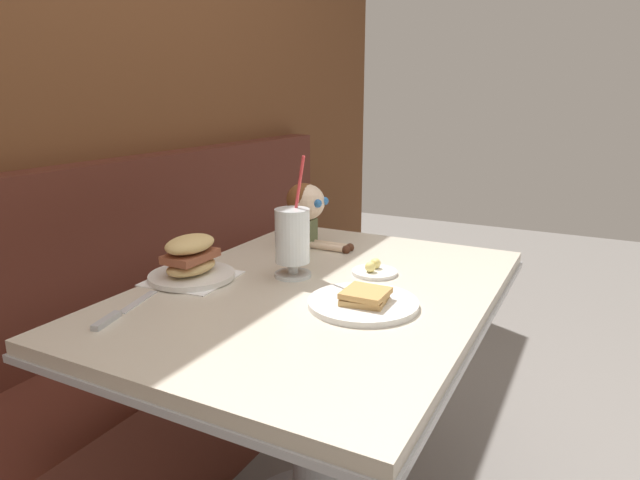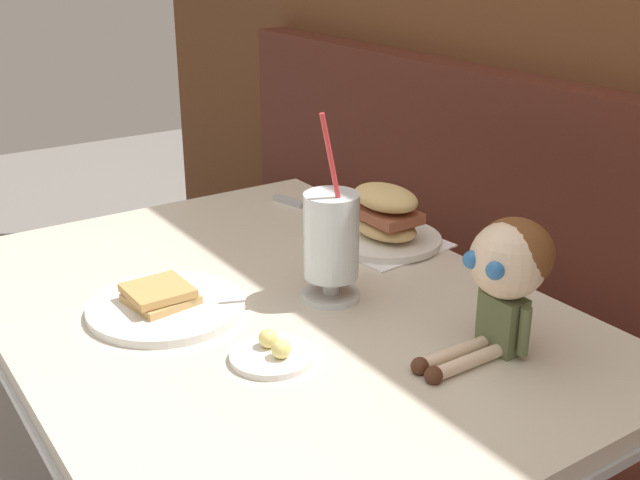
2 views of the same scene
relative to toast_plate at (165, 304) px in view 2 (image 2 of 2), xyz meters
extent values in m
cube|color=#512319|center=(0.07, 0.74, -0.53)|extent=(2.60, 0.48, 0.45)
cube|color=#512319|center=(0.07, 0.93, -0.03)|extent=(2.60, 0.10, 0.55)
cube|color=beige|center=(0.07, 0.15, -0.03)|extent=(1.10, 0.80, 0.03)
cube|color=#B7BABF|center=(0.07, 0.15, -0.05)|extent=(1.11, 0.81, 0.02)
cylinder|color=white|center=(0.00, 0.00, 0.00)|extent=(0.25, 0.25, 0.01)
cube|color=tan|center=(0.00, 0.00, 0.01)|extent=(0.11, 0.11, 0.01)
cube|color=tan|center=(-0.01, -0.01, 0.02)|extent=(0.10, 0.10, 0.01)
cylinder|color=silver|center=(0.11, 0.25, -0.01)|extent=(0.10, 0.10, 0.01)
cylinder|color=silver|center=(0.11, 0.25, 0.01)|extent=(0.03, 0.03, 0.03)
cylinder|color=silver|center=(0.11, 0.25, 0.10)|extent=(0.09, 0.09, 0.14)
cylinder|color=brown|center=(0.11, 0.25, 0.09)|extent=(0.08, 0.08, 0.12)
cylinder|color=#DB383D|center=(0.13, 0.24, 0.19)|extent=(0.02, 0.05, 0.22)
cube|color=white|center=(-0.03, 0.47, -0.01)|extent=(0.22, 0.22, 0.00)
cylinder|color=white|center=(-0.03, 0.47, 0.00)|extent=(0.22, 0.22, 0.01)
ellipsoid|color=tan|center=(-0.03, 0.47, 0.02)|extent=(0.15, 0.10, 0.04)
cube|color=#995138|center=(-0.03, 0.47, 0.05)|extent=(0.14, 0.09, 0.02)
ellipsoid|color=tan|center=(-0.03, 0.47, 0.08)|extent=(0.15, 0.10, 0.04)
cylinder|color=white|center=(0.22, 0.06, -0.01)|extent=(0.12, 0.12, 0.01)
sphere|color=#F4E07A|center=(0.21, 0.07, 0.01)|extent=(0.03, 0.03, 0.03)
sphere|color=#F4E07A|center=(0.24, 0.07, 0.01)|extent=(0.03, 0.03, 0.03)
cube|color=silver|center=(-0.22, 0.47, -0.01)|extent=(0.14, 0.05, 0.00)
cube|color=#B2B5BA|center=(-0.33, 0.44, -0.01)|extent=(0.09, 0.04, 0.01)
cube|color=#5B6642|center=(0.38, 0.35, 0.03)|extent=(0.06, 0.04, 0.08)
sphere|color=beige|center=(0.38, 0.35, 0.13)|extent=(0.11, 0.11, 0.11)
ellipsoid|color=brown|center=(0.38, 0.37, 0.14)|extent=(0.11, 0.10, 0.10)
sphere|color=#2D6BB2|center=(0.36, 0.31, 0.13)|extent=(0.03, 0.03, 0.03)
sphere|color=#2D6BB2|center=(0.40, 0.31, 0.13)|extent=(0.03, 0.03, 0.03)
cylinder|color=beige|center=(0.37, 0.27, 0.00)|extent=(0.02, 0.12, 0.02)
cylinder|color=beige|center=(0.40, 0.27, 0.00)|extent=(0.02, 0.12, 0.02)
sphere|color=#4C2819|center=(0.37, 0.21, 0.00)|extent=(0.03, 0.03, 0.03)
sphere|color=#4C2819|center=(0.40, 0.21, 0.00)|extent=(0.03, 0.03, 0.03)
cylinder|color=#5B6642|center=(0.34, 0.35, 0.04)|extent=(0.02, 0.02, 0.07)
cylinder|color=#5B6642|center=(0.42, 0.35, 0.04)|extent=(0.02, 0.02, 0.07)
camera|label=1|loc=(-1.07, -0.45, 0.46)|focal=30.99mm
camera|label=2|loc=(1.06, -0.42, 0.56)|focal=44.01mm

